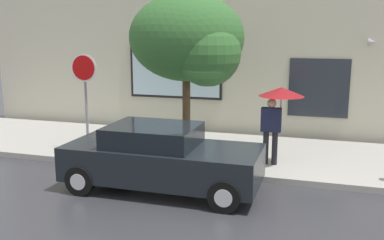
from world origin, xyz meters
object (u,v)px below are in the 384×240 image
(pedestrian_with_umbrella, at_px, (278,102))
(street_tree, at_px, (190,41))
(parked_car, at_px, (161,158))
(stop_sign, at_px, (85,83))

(pedestrian_with_umbrella, distance_m, street_tree, 2.66)
(street_tree, bearing_deg, parked_car, -90.37)
(pedestrian_with_umbrella, height_order, stop_sign, stop_sign)
(street_tree, bearing_deg, stop_sign, -174.53)
(parked_car, bearing_deg, street_tree, 89.63)
(street_tree, relative_size, stop_sign, 1.57)
(parked_car, relative_size, street_tree, 1.00)
(pedestrian_with_umbrella, bearing_deg, parked_car, -137.32)
(street_tree, distance_m, stop_sign, 3.13)
(pedestrian_with_umbrella, distance_m, stop_sign, 5.16)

